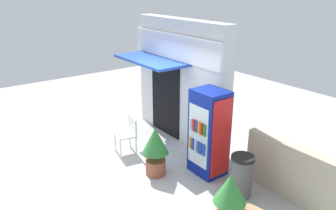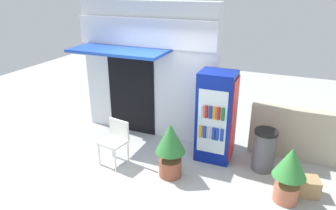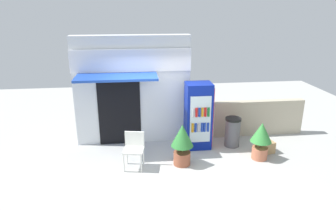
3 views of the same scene
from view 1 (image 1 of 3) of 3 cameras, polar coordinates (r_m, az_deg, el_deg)
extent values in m
plane|color=#B2B2AD|center=(7.22, -5.59, -10.76)|extent=(16.00, 16.00, 0.00)
cube|color=silver|center=(8.06, 2.19, 4.27)|extent=(3.14, 0.34, 2.98)
cube|color=white|center=(7.74, 1.03, 10.13)|extent=(3.14, 0.08, 0.59)
cube|color=#1E47B2|center=(7.87, -3.08, 7.85)|extent=(2.02, 0.91, 0.06)
cube|color=black|center=(8.39, -0.45, 1.32)|extent=(1.14, 0.03, 1.97)
cube|color=navy|center=(6.67, 7.18, -4.82)|extent=(0.68, 0.56, 1.80)
cube|color=silver|center=(6.49, 5.27, -5.49)|extent=(0.54, 0.02, 1.26)
cube|color=red|center=(6.45, 9.31, -5.85)|extent=(0.02, 0.51, 1.62)
cylinder|color=orange|center=(6.71, 3.95, -6.55)|extent=(0.06, 0.06, 0.24)
cylinder|color=#1938A5|center=(6.66, 4.39, -6.79)|extent=(0.06, 0.06, 0.24)
cylinder|color=#B2B2B7|center=(6.60, 4.85, -7.05)|extent=(0.06, 0.06, 0.24)
cylinder|color=#1938A5|center=(6.54, 5.37, -7.33)|extent=(0.06, 0.06, 0.24)
cylinder|color=#1938A5|center=(6.50, 5.78, -7.55)|extent=(0.06, 0.06, 0.24)
cylinder|color=#1938A5|center=(6.44, 6.32, -7.85)|extent=(0.06, 0.06, 0.24)
cylinder|color=#B2B2B7|center=(6.53, 4.08, -3.28)|extent=(0.06, 0.06, 0.24)
cylinder|color=red|center=(6.47, 4.56, -3.52)|extent=(0.06, 0.06, 0.24)
cylinder|color=#1938A5|center=(6.42, 5.01, -3.74)|extent=(0.06, 0.06, 0.24)
cylinder|color=orange|center=(6.36, 5.46, -3.96)|extent=(0.06, 0.06, 0.24)
cylinder|color=red|center=(6.31, 5.94, -4.19)|extent=(0.06, 0.06, 0.24)
cylinder|color=#196B2D|center=(6.26, 6.44, -4.44)|extent=(0.06, 0.06, 0.24)
cylinder|color=white|center=(7.85, -9.22, -6.40)|extent=(0.04, 0.04, 0.45)
cylinder|color=white|center=(7.50, -8.27, -7.68)|extent=(0.04, 0.04, 0.45)
cylinder|color=white|center=(7.95, -6.64, -5.91)|extent=(0.04, 0.04, 0.45)
cylinder|color=white|center=(7.60, -5.58, -7.15)|extent=(0.04, 0.04, 0.45)
cube|color=white|center=(7.61, -7.51, -5.12)|extent=(0.53, 0.50, 0.04)
cube|color=white|center=(7.58, -6.20, -3.45)|extent=(0.46, 0.12, 0.37)
cylinder|color=#995138|center=(6.89, -2.18, -10.71)|extent=(0.41, 0.41, 0.33)
cylinder|color=brown|center=(6.77, -2.20, -8.91)|extent=(0.05, 0.05, 0.17)
cone|color=#2D7533|center=(6.60, -2.24, -6.22)|extent=(0.54, 0.54, 0.54)
cylinder|color=brown|center=(5.54, 10.60, -16.93)|extent=(0.05, 0.05, 0.17)
cone|color=#388C3D|center=(5.35, 10.83, -14.09)|extent=(0.53, 0.53, 0.49)
cylinder|color=#595960|center=(6.31, 12.68, -12.21)|extent=(0.41, 0.41, 0.75)
cylinder|color=black|center=(6.10, 12.97, -8.97)|extent=(0.43, 0.43, 0.06)
cube|color=#B7AD93|center=(6.25, 23.94, -12.28)|extent=(2.72, 0.21, 1.06)
camera|label=2|loc=(3.33, -56.78, 4.26)|focal=32.97mm
camera|label=3|loc=(6.78, -65.57, 8.57)|focal=32.07mm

